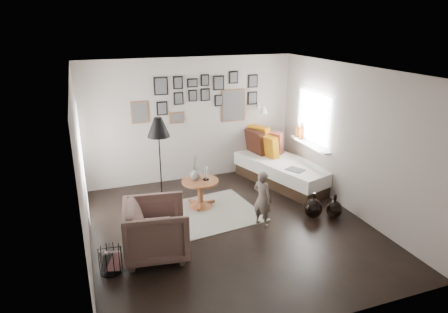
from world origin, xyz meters
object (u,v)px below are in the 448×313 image
object	(u,v)px
pedestal_table	(200,194)
demijohn_large	(313,208)
vase	(195,173)
daybed	(281,167)
floor_lamp	(158,131)
child	(262,199)
armchair	(156,230)
demijohn_small	(334,209)
magazine_basket	(111,260)

from	to	relation	value
pedestal_table	demijohn_large	bearing A→B (deg)	-32.55
vase	daybed	bearing A→B (deg)	15.10
daybed	demijohn_large	bearing A→B (deg)	-115.73
daybed	floor_lamp	xyz separation A→B (m)	(-2.65, -0.36, 1.14)
daybed	floor_lamp	world-z (taller)	floor_lamp
vase	floor_lamp	distance (m)	1.01
vase	child	size ratio (longest dim) A/B	0.49
demijohn_large	floor_lamp	bearing A→B (deg)	151.23
vase	demijohn_large	world-z (taller)	vase
vase	armchair	size ratio (longest dim) A/B	0.52
demijohn_small	demijohn_large	bearing A→B (deg)	161.08
daybed	pedestal_table	bearing A→B (deg)	179.12
vase	pedestal_table	bearing A→B (deg)	-14.04
pedestal_table	floor_lamp	bearing A→B (deg)	162.25
pedestal_table	child	world-z (taller)	child
vase	floor_lamp	world-z (taller)	floor_lamp
pedestal_table	floor_lamp	world-z (taller)	floor_lamp
armchair	magazine_basket	world-z (taller)	armchair
vase	demijohn_large	distance (m)	2.18
demijohn_small	magazine_basket	bearing A→B (deg)	-175.58
pedestal_table	demijohn_small	xyz separation A→B (m)	(2.07, -1.22, -0.08)
magazine_basket	demijohn_large	size ratio (longest dim) A/B	0.79
pedestal_table	child	xyz separation A→B (m)	(0.77, -1.03, 0.24)
floor_lamp	demijohn_small	xyz separation A→B (m)	(2.75, -1.44, -1.31)
armchair	pedestal_table	bearing A→B (deg)	-30.71
floor_lamp	demijohn_large	size ratio (longest dim) A/B	3.60
magazine_basket	pedestal_table	bearing A→B (deg)	40.91
floor_lamp	demijohn_large	world-z (taller)	floor_lamp
daybed	demijohn_small	world-z (taller)	daybed
pedestal_table	child	size ratio (longest dim) A/B	0.69
demijohn_large	child	world-z (taller)	child
demijohn_large	child	xyz separation A→B (m)	(-0.95, 0.08, 0.30)
pedestal_table	magazine_basket	world-z (taller)	pedestal_table
pedestal_table	floor_lamp	size ratio (longest dim) A/B	0.39
pedestal_table	daybed	distance (m)	2.06
armchair	magazine_basket	distance (m)	0.75
daybed	armchair	xyz separation A→B (m)	(-3.05, -1.90, 0.08)
daybed	child	distance (m)	2.01
vase	demijohn_large	size ratio (longest dim) A/B	1.01
pedestal_table	demijohn_large	size ratio (longest dim) A/B	1.42
armchair	demijohn_small	distance (m)	3.15
floor_lamp	demijohn_small	size ratio (longest dim) A/B	3.96
vase	magazine_basket	bearing A→B (deg)	-137.39
pedestal_table	floor_lamp	distance (m)	1.42
demijohn_small	child	xyz separation A→B (m)	(-1.30, 0.20, 0.32)
pedestal_table	daybed	bearing A→B (deg)	16.22
magazine_basket	child	world-z (taller)	child
floor_lamp	demijohn_small	distance (m)	3.37
magazine_basket	demijohn_small	xyz separation A→B (m)	(3.82, 0.30, -0.02)
armchair	demijohn_small	bearing A→B (deg)	-79.96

